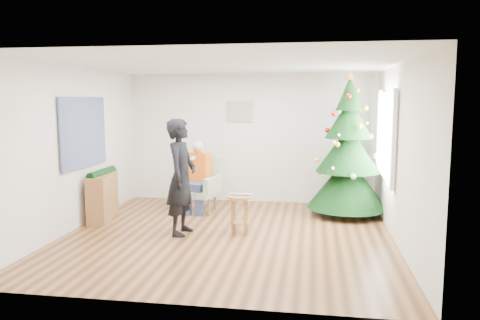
% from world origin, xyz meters
% --- Properties ---
extents(floor, '(5.00, 5.00, 0.00)m').
position_xyz_m(floor, '(0.00, 0.00, 0.00)').
color(floor, brown).
rests_on(floor, ground).
extents(ceiling, '(5.00, 5.00, 0.00)m').
position_xyz_m(ceiling, '(0.00, 0.00, 2.60)').
color(ceiling, white).
rests_on(ceiling, wall_back).
extents(wall_back, '(5.00, 0.00, 5.00)m').
position_xyz_m(wall_back, '(0.00, 2.50, 1.30)').
color(wall_back, silver).
rests_on(wall_back, floor).
extents(wall_front, '(5.00, 0.00, 5.00)m').
position_xyz_m(wall_front, '(0.00, -2.50, 1.30)').
color(wall_front, silver).
rests_on(wall_front, floor).
extents(wall_left, '(0.00, 5.00, 5.00)m').
position_xyz_m(wall_left, '(-2.50, 0.00, 1.30)').
color(wall_left, silver).
rests_on(wall_left, floor).
extents(wall_right, '(0.00, 5.00, 5.00)m').
position_xyz_m(wall_right, '(2.50, 0.00, 1.30)').
color(wall_right, silver).
rests_on(wall_right, floor).
extents(window_panel, '(0.04, 1.30, 1.40)m').
position_xyz_m(window_panel, '(2.47, 1.00, 1.50)').
color(window_panel, white).
rests_on(window_panel, wall_right).
extents(curtains, '(0.05, 1.75, 1.50)m').
position_xyz_m(curtains, '(2.44, 1.00, 1.50)').
color(curtains, white).
rests_on(curtains, wall_right).
extents(christmas_tree, '(1.43, 1.43, 2.58)m').
position_xyz_m(christmas_tree, '(1.90, 1.62, 1.16)').
color(christmas_tree, '#3F2816').
rests_on(christmas_tree, floor).
extents(stool, '(0.40, 0.40, 0.61)m').
position_xyz_m(stool, '(0.17, 0.12, 0.31)').
color(stool, brown).
rests_on(stool, floor).
extents(laptop, '(0.35, 0.24, 0.03)m').
position_xyz_m(laptop, '(0.17, 0.12, 0.62)').
color(laptop, silver).
rests_on(laptop, stool).
extents(armchair, '(0.90, 0.87, 1.01)m').
position_xyz_m(armchair, '(-0.82, 1.49, 0.37)').
color(armchair, '#8DA182').
rests_on(armchair, floor).
extents(seated_person, '(0.51, 0.67, 1.32)m').
position_xyz_m(seated_person, '(-0.84, 1.43, 0.68)').
color(seated_person, navy).
rests_on(seated_person, armchair).
extents(standing_man, '(0.48, 0.69, 1.80)m').
position_xyz_m(standing_man, '(-0.72, -0.02, 0.90)').
color(standing_man, black).
rests_on(standing_man, floor).
extents(game_controller, '(0.05, 0.13, 0.04)m').
position_xyz_m(game_controller, '(-0.53, -0.05, 1.20)').
color(game_controller, white).
rests_on(game_controller, standing_man).
extents(console, '(0.47, 1.04, 0.80)m').
position_xyz_m(console, '(-2.33, 0.62, 0.40)').
color(console, brown).
rests_on(console, floor).
extents(garland, '(0.14, 0.90, 0.14)m').
position_xyz_m(garland, '(-2.33, 0.62, 0.82)').
color(garland, black).
rests_on(garland, console).
extents(tapestry, '(0.03, 1.50, 1.15)m').
position_xyz_m(tapestry, '(-2.46, 0.30, 1.55)').
color(tapestry, black).
rests_on(tapestry, wall_left).
extents(framed_picture, '(0.52, 0.05, 0.42)m').
position_xyz_m(framed_picture, '(-0.20, 2.46, 1.85)').
color(framed_picture, tan).
rests_on(framed_picture, wall_back).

